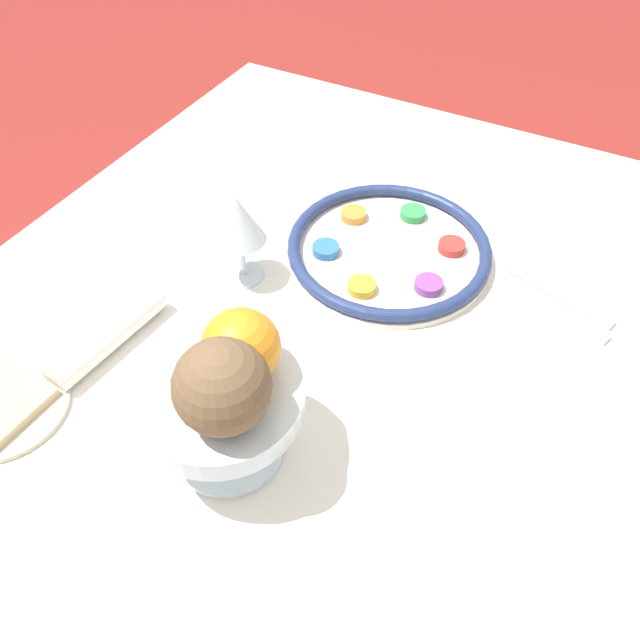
{
  "coord_description": "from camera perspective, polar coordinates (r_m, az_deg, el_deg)",
  "views": [
    {
      "loc": [
        0.48,
        0.3,
        1.44
      ],
      "look_at": [
        -0.03,
        0.03,
        0.81
      ],
      "focal_mm": 35.0,
      "sensor_mm": 36.0,
      "label": 1
    }
  ],
  "objects": [
    {
      "name": "orange_fruit",
      "position": [
        0.67,
        -7.23,
        -2.49
      ],
      "size": [
        0.09,
        0.09,
        0.09
      ],
      "color": "orange",
      "rests_on": "fruit_stand"
    },
    {
      "name": "coconut",
      "position": [
        0.63,
        -8.95,
        -6.04
      ],
      "size": [
        0.1,
        0.1,
        0.1
      ],
      "color": "brown",
      "rests_on": "fruit_stand"
    },
    {
      "name": "napkin_roll",
      "position": [
        0.91,
        -18.85,
        -1.24
      ],
      "size": [
        0.19,
        0.06,
        0.05
      ],
      "color": "white",
      "rests_on": "dining_table"
    },
    {
      "name": "bread_plate",
      "position": [
        0.9,
        -27.04,
        -6.95
      ],
      "size": [
        0.17,
        0.17,
        0.02
      ],
      "color": "beige",
      "rests_on": "dining_table"
    },
    {
      "name": "dining_table",
      "position": [
        1.2,
        -1.86,
        -14.54
      ],
      "size": [
        1.44,
        1.06,
        0.77
      ],
      "color": "silver",
      "rests_on": "ground_plane"
    },
    {
      "name": "seder_plate",
      "position": [
        1.01,
        6.3,
        6.5
      ],
      "size": [
        0.33,
        0.33,
        0.03
      ],
      "color": "silver",
      "rests_on": "dining_table"
    },
    {
      "name": "wine_glass",
      "position": [
        0.92,
        -7.49,
        9.01
      ],
      "size": [
        0.08,
        0.08,
        0.15
      ],
      "color": "silver",
      "rests_on": "dining_table"
    },
    {
      "name": "fork_left",
      "position": [
        1.01,
        20.92,
        2.17
      ],
      "size": [
        0.07,
        0.18,
        0.01
      ],
      "color": "silver",
      "rests_on": "dining_table"
    },
    {
      "name": "fork_right",
      "position": [
        0.99,
        20.53,
        1.09
      ],
      "size": [
        0.08,
        0.18,
        0.01
      ],
      "color": "silver",
      "rests_on": "dining_table"
    },
    {
      "name": "fruit_stand",
      "position": [
        0.71,
        -8.97,
        -7.75
      ],
      "size": [
        0.19,
        0.19,
        0.12
      ],
      "color": "silver",
      "rests_on": "dining_table"
    },
    {
      "name": "ground_plane",
      "position": [
        1.55,
        -1.5,
        -21.34
      ],
      "size": [
        8.0,
        8.0,
        0.0
      ],
      "primitive_type": "plane",
      "color": "maroon"
    }
  ]
}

